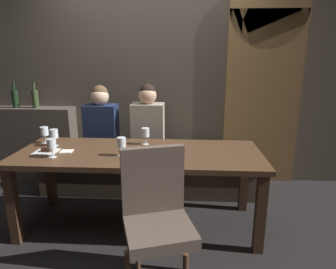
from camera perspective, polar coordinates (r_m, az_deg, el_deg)
name	(u,v)px	position (r m, az deg, el deg)	size (l,w,h in m)	color
ground	(141,224)	(3.00, -5.26, -16.83)	(9.00, 9.00, 0.00)	black
back_wall_tiled	(153,62)	(3.76, -2.97, 13.76)	(6.00, 0.12, 3.00)	brown
arched_door	(264,74)	(3.79, 18.07, 11.03)	(0.90, 0.05, 2.55)	olive
back_counter	(34,144)	(4.21, -24.52, -1.60)	(1.10, 0.28, 0.95)	#494138
dining_table	(139,161)	(2.71, -5.59, -5.03)	(2.20, 0.84, 0.74)	#412B1C
banquette_bench	(149,174)	(3.51, -3.64, -7.65)	(2.50, 0.44, 0.45)	#4A3C2E
chair_near_side	(156,211)	(2.07, -2.28, -14.50)	(0.55, 0.55, 0.98)	#4C3321
diner_redhead	(101,123)	(3.44, -12.77, 2.16)	(0.36, 0.24, 0.82)	#192342
diner_bearded	(148,123)	(3.34, -3.90, 2.25)	(0.36, 0.24, 0.83)	#9E9384
wine_bottle_dark_red	(15,98)	(4.15, -27.46, 6.27)	(0.08, 0.08, 0.33)	black
wine_bottle_pale_label	(35,98)	(4.03, -24.30, 6.41)	(0.08, 0.08, 0.33)	#384728
wine_glass_end_right	(54,135)	(3.01, -21.18, -0.01)	(0.08, 0.08, 0.16)	silver
wine_glass_near_left	(145,133)	(2.86, -4.38, 0.25)	(0.08, 0.08, 0.16)	silver
wine_glass_center_back	(51,144)	(2.67, -21.61, -1.77)	(0.08, 0.08, 0.16)	silver
wine_glass_end_left	(121,143)	(2.56, -8.99, -1.69)	(0.08, 0.08, 0.16)	silver
wine_glass_far_right	(44,132)	(3.14, -22.79, 0.45)	(0.08, 0.08, 0.16)	silver
dessert_plate	(46,151)	(2.86, -22.47, -2.93)	(0.19, 0.19, 0.05)	white
folded_napkin	(67,151)	(2.81, -19.02, -3.10)	(0.11, 0.10, 0.01)	silver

